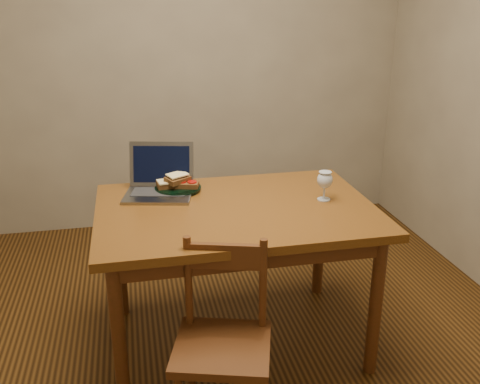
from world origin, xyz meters
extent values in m
cube|color=black|center=(0.00, 0.00, -0.01)|extent=(3.20, 3.20, 0.02)
cube|color=gray|center=(0.00, 1.61, 1.30)|extent=(3.20, 0.02, 2.60)
cube|color=gray|center=(0.00, -1.61, 1.30)|extent=(3.20, 0.02, 2.60)
cube|color=#4A2B0C|center=(0.03, -0.02, 0.72)|extent=(1.30, 0.90, 0.04)
cylinder|color=#44270E|center=(-0.54, -0.39, 0.35)|extent=(0.06, 0.06, 0.70)
cylinder|color=#44270E|center=(0.60, -0.39, 0.35)|extent=(0.06, 0.06, 0.70)
cylinder|color=#44270E|center=(-0.54, 0.35, 0.35)|extent=(0.06, 0.06, 0.70)
cylinder|color=#44270E|center=(0.60, 0.35, 0.35)|extent=(0.06, 0.06, 0.70)
cube|color=#44270E|center=(-0.14, -0.59, 0.38)|extent=(0.46, 0.45, 0.04)
cube|color=#44270E|center=(-0.10, -0.46, 0.71)|extent=(0.30, 0.11, 0.11)
cylinder|color=black|center=(-0.22, 0.25, 0.75)|extent=(0.24, 0.24, 0.02)
cube|color=slate|center=(-0.32, 0.18, 0.75)|extent=(0.37, 0.29, 0.01)
cube|color=slate|center=(-0.29, 0.33, 0.86)|extent=(0.33, 0.14, 0.22)
cube|color=black|center=(-0.29, 0.33, 0.86)|extent=(0.29, 0.11, 0.18)
camera|label=1|loc=(-0.44, -2.31, 1.68)|focal=40.00mm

